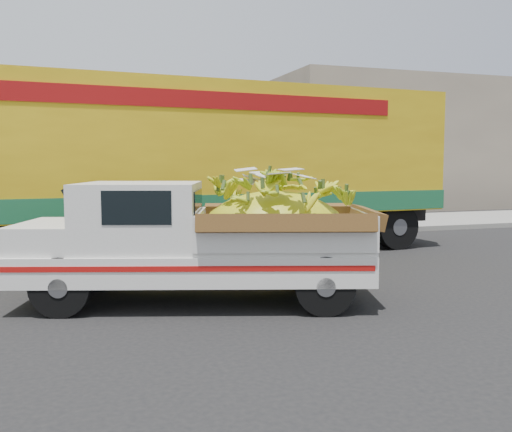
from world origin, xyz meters
name	(u,v)px	position (x,y,z in m)	size (l,w,h in m)	color
ground	(243,311)	(0.00, 0.00, 0.00)	(100.00, 100.00, 0.00)	black
curb	(159,239)	(0.00, 7.53, 0.07)	(60.00, 0.25, 0.15)	gray
sidewalk	(148,231)	(0.00, 9.63, 0.07)	(60.00, 4.00, 0.14)	gray
building_right	(416,145)	(14.00, 16.53, 3.00)	(14.00, 6.00, 6.00)	gray
pickup_truck	(221,238)	(-0.14, 0.63, 0.96)	(5.42, 3.29, 1.79)	black
semi_trailer	(198,161)	(0.54, 5.08, 2.12)	(12.04, 3.40, 3.80)	black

